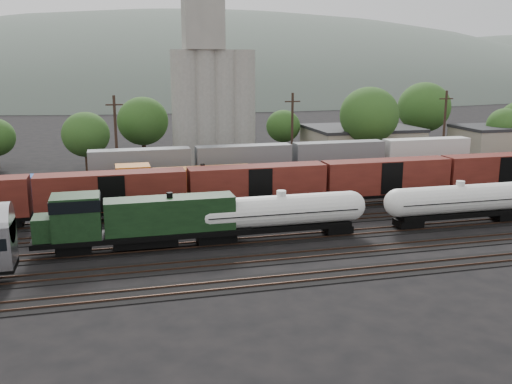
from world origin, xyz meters
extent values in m
plane|color=black|center=(0.00, 0.00, 0.00)|extent=(600.00, 600.00, 0.00)
cube|color=black|center=(0.00, -15.00, 0.04)|extent=(180.00, 3.20, 0.08)
cube|color=#382319|center=(0.00, -15.72, 0.12)|extent=(180.00, 0.08, 0.16)
cube|color=#382319|center=(0.00, -14.28, 0.12)|extent=(180.00, 0.08, 0.16)
cube|color=black|center=(0.00, -10.00, 0.04)|extent=(180.00, 3.20, 0.08)
cube|color=#382319|center=(0.00, -10.72, 0.12)|extent=(180.00, 0.08, 0.16)
cube|color=#382319|center=(0.00, -9.28, 0.12)|extent=(180.00, 0.08, 0.16)
cube|color=black|center=(0.00, -5.00, 0.04)|extent=(180.00, 3.20, 0.08)
cube|color=#382319|center=(0.00, -5.72, 0.12)|extent=(180.00, 0.08, 0.16)
cube|color=#382319|center=(0.00, -4.28, 0.12)|extent=(180.00, 0.08, 0.16)
cube|color=black|center=(0.00, 0.00, 0.04)|extent=(180.00, 3.20, 0.08)
cube|color=#382319|center=(0.00, -0.72, 0.12)|extent=(180.00, 0.08, 0.16)
cube|color=#382319|center=(0.00, 0.72, 0.12)|extent=(180.00, 0.08, 0.16)
cube|color=black|center=(0.00, 5.00, 0.04)|extent=(180.00, 3.20, 0.08)
cube|color=#382319|center=(0.00, 4.28, 0.12)|extent=(180.00, 0.08, 0.16)
cube|color=#382319|center=(0.00, 5.72, 0.12)|extent=(180.00, 0.08, 0.16)
cube|color=black|center=(0.00, 10.00, 0.04)|extent=(180.00, 3.20, 0.08)
cube|color=#382319|center=(0.00, 9.28, 0.12)|extent=(180.00, 0.08, 0.16)
cube|color=#382319|center=(0.00, 10.72, 0.12)|extent=(180.00, 0.08, 0.16)
cube|color=black|center=(0.00, 15.00, 0.04)|extent=(180.00, 3.20, 0.08)
cube|color=#382319|center=(0.00, 14.28, 0.12)|extent=(180.00, 0.08, 0.16)
cube|color=#382319|center=(0.00, 15.72, 0.12)|extent=(180.00, 0.08, 0.16)
cube|color=black|center=(-10.25, -5.00, 1.42)|extent=(18.79, 3.21, 0.44)
cube|color=black|center=(-10.25, -5.00, 0.92)|extent=(5.53, 2.43, 0.88)
cube|color=black|center=(-8.00, -5.00, 3.13)|extent=(11.28, 2.65, 2.99)
cube|color=black|center=(-15.89, -5.00, 3.46)|extent=(3.98, 3.21, 3.65)
cube|color=black|center=(-15.89, -5.00, 4.62)|extent=(4.09, 3.32, 1.00)
cube|color=black|center=(-18.52, -5.00, 2.63)|extent=(1.77, 2.65, 1.99)
cylinder|color=black|center=(-8.00, -5.00, 4.79)|extent=(0.55, 0.55, 0.55)
cube|color=black|center=(-16.27, -5.00, 0.70)|extent=(2.87, 2.21, 0.77)
cube|color=black|center=(-4.24, -5.00, 0.70)|extent=(2.87, 2.21, 0.77)
cylinder|color=white|center=(2.21, -5.00, 2.80)|extent=(13.79, 2.84, 2.84)
sphere|color=white|center=(-4.69, -5.00, 2.80)|extent=(2.84, 2.84, 2.84)
sphere|color=white|center=(9.10, -5.00, 2.80)|extent=(2.84, 2.84, 2.84)
cylinder|color=white|center=(2.21, -5.00, 4.41)|extent=(0.88, 0.88, 0.49)
cube|color=black|center=(2.21, -5.00, 2.80)|extent=(14.10, 2.98, 0.08)
cube|color=black|center=(2.21, -5.00, 1.23)|extent=(13.32, 2.15, 0.49)
cube|color=black|center=(-3.44, -5.00, 0.64)|extent=(2.55, 1.96, 0.69)
cube|color=black|center=(7.85, -5.00, 0.64)|extent=(2.55, 1.96, 0.69)
cylinder|color=white|center=(20.92, -5.00, 2.75)|extent=(13.55, 2.79, 2.79)
sphere|color=white|center=(14.15, -5.00, 2.75)|extent=(2.79, 2.79, 2.79)
cylinder|color=white|center=(20.92, -5.00, 4.34)|extent=(0.87, 0.87, 0.48)
cube|color=black|center=(20.92, -5.00, 2.75)|extent=(13.86, 2.93, 0.08)
cube|color=black|center=(20.92, -5.00, 1.21)|extent=(13.09, 2.12, 0.48)
cube|color=black|center=(15.38, -5.00, 0.63)|extent=(2.50, 1.92, 0.67)
cube|color=black|center=(26.46, -5.00, 0.63)|extent=(2.50, 1.92, 0.67)
cube|color=black|center=(-4.90, 10.00, 1.34)|extent=(18.71, 3.01, 0.42)
cube|color=black|center=(-4.90, 10.00, 0.88)|extent=(5.20, 2.29, 0.83)
cube|color=#CE6812|center=(-2.65, 10.00, 2.95)|extent=(11.22, 2.49, 2.81)
cube|color=#CE6812|center=(-10.51, 10.00, 3.27)|extent=(3.74, 3.01, 3.43)
cube|color=black|center=(-10.51, 10.00, 4.36)|extent=(3.85, 3.12, 0.94)
cube|color=#CE6812|center=(-13.13, 10.00, 2.49)|extent=(1.66, 2.49, 1.87)
cylinder|color=black|center=(-2.65, 10.00, 4.51)|extent=(0.52, 0.52, 0.52)
cube|color=black|center=(-10.89, 10.00, 0.67)|extent=(2.70, 2.08, 0.73)
cube|color=black|center=(1.09, 10.00, 0.67)|extent=(2.70, 2.08, 0.73)
cube|color=black|center=(-12.88, 5.00, 1.20)|extent=(15.00, 2.60, 0.40)
cube|color=#541B14|center=(-12.88, 5.00, 3.30)|extent=(15.00, 2.90, 3.80)
cube|color=black|center=(2.52, 5.00, 1.20)|extent=(15.00, 2.60, 0.40)
cube|color=#541B14|center=(2.52, 5.00, 3.30)|extent=(15.00, 2.90, 3.80)
cube|color=black|center=(17.92, 5.00, 1.20)|extent=(15.00, 2.60, 0.40)
cube|color=#541B14|center=(17.92, 5.00, 3.30)|extent=(15.00, 2.90, 3.80)
cube|color=black|center=(33.32, 5.00, 1.20)|extent=(15.00, 2.60, 0.40)
cube|color=#541B14|center=(33.32, 5.00, 3.30)|extent=(15.00, 2.90, 3.80)
cube|color=black|center=(0.00, 15.00, 0.50)|extent=(160.00, 2.60, 0.60)
cube|color=navy|center=(-22.24, 15.00, 2.10)|extent=(12.00, 2.40, 2.60)
cube|color=maroon|center=(-9.44, 15.00, 2.10)|extent=(12.00, 2.40, 2.60)
cube|color=slate|center=(-9.44, 15.00, 4.70)|extent=(12.00, 2.40, 2.60)
cube|color=navy|center=(3.36, 15.00, 2.10)|extent=(12.00, 2.40, 2.60)
cube|color=slate|center=(3.36, 15.00, 4.70)|extent=(12.00, 2.40, 2.60)
cube|color=#4D1712|center=(16.16, 15.00, 2.10)|extent=(12.00, 2.40, 2.60)
cube|color=slate|center=(16.16, 15.00, 4.70)|extent=(12.00, 2.40, 2.60)
cube|color=#C76614|center=(28.96, 15.00, 2.10)|extent=(12.00, 2.40, 2.60)
cube|color=silver|center=(28.96, 15.00, 4.70)|extent=(12.00, 2.40, 2.60)
cube|color=#154290|center=(41.76, 15.00, 2.10)|extent=(12.00, 2.40, 2.60)
cylinder|color=gray|center=(-1.00, 36.00, 9.00)|extent=(4.40, 4.40, 18.00)
cylinder|color=gray|center=(2.00, 36.00, 9.00)|extent=(4.40, 4.40, 18.00)
cylinder|color=gray|center=(5.00, 36.00, 9.00)|extent=(4.40, 4.40, 18.00)
cylinder|color=gray|center=(8.00, 36.00, 9.00)|extent=(4.40, 4.40, 18.00)
cube|color=gray|center=(2.00, 36.00, 22.00)|extent=(6.00, 5.00, 8.00)
cube|color=#9E937F|center=(30.00, 38.00, 2.30)|extent=(18.00, 14.00, 4.60)
cube|color=#232326|center=(30.00, 38.00, 4.85)|extent=(18.36, 14.28, 0.50)
cube|color=#9E937F|center=(55.00, 33.00, 2.30)|extent=(16.00, 10.00, 4.60)
cube|color=#232326|center=(55.00, 33.00, 4.85)|extent=(16.32, 10.20, 0.50)
cylinder|color=black|center=(-16.22, 34.13, 1.29)|extent=(0.70, 0.70, 2.59)
ellipsoid|color=#2F5720|center=(-16.22, 34.13, 5.64)|extent=(7.03, 7.03, 6.66)
cylinder|color=black|center=(-7.39, 41.43, 1.53)|extent=(0.70, 0.70, 3.07)
ellipsoid|color=#2F5720|center=(-7.39, 41.43, 6.68)|extent=(8.32, 8.32, 7.88)
cylinder|color=black|center=(3.54, 38.15, 1.33)|extent=(0.70, 0.70, 2.67)
ellipsoid|color=#2F5720|center=(3.54, 38.15, 5.81)|extent=(7.24, 7.24, 6.86)
cylinder|color=black|center=(17.44, 43.82, 1.12)|extent=(0.70, 0.70, 2.25)
ellipsoid|color=#2F5720|center=(17.44, 43.82, 4.90)|extent=(6.10, 6.10, 5.78)
cylinder|color=black|center=(28.16, 31.42, 1.77)|extent=(0.70, 0.70, 3.54)
ellipsoid|color=#2F5720|center=(28.16, 31.42, 7.71)|extent=(9.60, 9.60, 9.10)
cylinder|color=black|center=(44.49, 42.29, 1.80)|extent=(0.70, 0.70, 3.60)
ellipsoid|color=#2F5720|center=(44.49, 42.29, 7.84)|extent=(9.76, 9.76, 9.25)
cylinder|color=black|center=(54.85, 32.49, 1.19)|extent=(0.70, 0.70, 2.37)
ellipsoid|color=#2F5720|center=(54.85, 32.49, 5.17)|extent=(6.44, 6.44, 6.10)
cylinder|color=black|center=(-12.00, 22.00, 6.00)|extent=(0.36, 0.36, 12.00)
cube|color=black|center=(-12.00, 22.00, 10.80)|extent=(2.20, 0.18, 0.18)
cylinder|color=black|center=(12.00, 22.00, 6.00)|extent=(0.36, 0.36, 12.00)
cube|color=black|center=(12.00, 22.00, 10.80)|extent=(2.20, 0.18, 0.18)
cylinder|color=black|center=(36.00, 22.00, 6.00)|extent=(0.36, 0.36, 12.00)
cube|color=black|center=(36.00, 22.00, 10.80)|extent=(2.20, 0.18, 0.18)
ellipsoid|color=#59665B|center=(40.00, 260.00, -22.75)|extent=(520.00, 286.00, 130.00)
camera|label=1|loc=(-12.78, -53.77, 16.26)|focal=40.00mm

